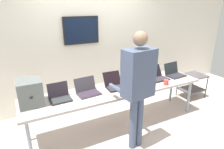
% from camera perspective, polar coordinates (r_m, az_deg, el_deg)
% --- Properties ---
extents(ground, '(8.00, 8.00, 0.04)m').
position_cam_1_polar(ground, '(3.74, 1.65, -14.61)').
color(ground, beige).
extents(back_wall, '(8.00, 0.11, 2.74)m').
position_cam_1_polar(back_wall, '(4.16, -5.81, 9.87)').
color(back_wall, silver).
rests_on(back_wall, ground).
extents(workbench, '(3.22, 0.70, 0.73)m').
position_cam_1_polar(workbench, '(3.39, 1.77, -4.83)').
color(workbench, '#AEA09C').
rests_on(workbench, ground).
extents(equipment_box, '(0.33, 0.36, 0.38)m').
position_cam_1_polar(equipment_box, '(3.01, -23.03, -4.94)').
color(equipment_box, '#5C6261').
rests_on(equipment_box, workbench).
extents(laptop_station_0, '(0.33, 0.30, 0.24)m').
position_cam_1_polar(laptop_station_0, '(3.08, -15.16, -6.15)').
color(laptop_station_0, '#262029').
rests_on(laptop_station_0, workbench).
extents(laptop_station_1, '(0.38, 0.34, 0.24)m').
position_cam_1_polar(laptop_station_1, '(3.19, -7.23, -4.60)').
color(laptop_station_1, '#39343A').
rests_on(laptop_station_1, workbench).
extents(laptop_station_2, '(0.34, 0.39, 0.24)m').
position_cam_1_polar(laptop_station_2, '(3.40, 0.77, -2.89)').
color(laptop_station_2, black).
rests_on(laptop_station_2, workbench).
extents(laptop_station_3, '(0.31, 0.33, 0.25)m').
position_cam_1_polar(laptop_station_3, '(3.60, 7.13, -1.67)').
color(laptop_station_3, '#24232C').
rests_on(laptop_station_3, workbench).
extents(laptop_station_4, '(0.38, 0.37, 0.23)m').
position_cam_1_polar(laptop_station_4, '(3.89, 13.06, -0.41)').
color(laptop_station_4, black).
rests_on(laptop_station_4, workbench).
extents(laptop_station_5, '(0.40, 0.34, 0.25)m').
position_cam_1_polar(laptop_station_5, '(4.15, 17.89, 0.49)').
color(laptop_station_5, '#1F2629').
rests_on(laptop_station_5, workbench).
extents(person, '(0.49, 0.63, 1.79)m').
position_cam_1_polar(person, '(2.73, 7.62, -2.05)').
color(person, '#434E69').
rests_on(person, ground).
extents(coffee_mug, '(0.09, 0.09, 0.09)m').
position_cam_1_polar(coffee_mug, '(3.64, 15.66, -2.22)').
color(coffee_mug, '#C9433F').
rests_on(coffee_mug, workbench).
extents(paper_sheet, '(0.24, 0.31, 0.00)m').
position_cam_1_polar(paper_sheet, '(3.31, 5.71, -4.64)').
color(paper_sheet, white).
rests_on(paper_sheet, workbench).
extents(storage_cart, '(0.56, 0.44, 0.55)m').
position_cam_1_polar(storage_cart, '(4.93, 22.58, -2.18)').
color(storage_cart, '#4F484E').
rests_on(storage_cart, ground).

